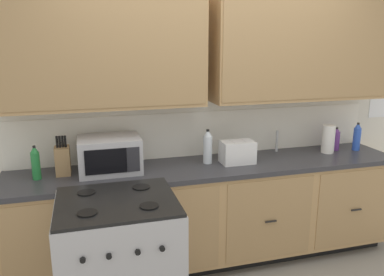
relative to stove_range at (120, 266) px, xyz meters
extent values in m
cube|color=silver|center=(0.84, 0.96, 0.82)|extent=(4.51, 0.05, 2.59)
cube|color=white|center=(0.84, 0.93, 0.63)|extent=(3.31, 0.01, 0.40)
cube|color=tan|center=(-0.01, 0.76, 1.40)|extent=(1.60, 0.34, 0.95)
cube|color=#A58052|center=(-0.01, 0.59, 1.40)|extent=(1.57, 0.01, 0.89)
cube|color=tan|center=(1.69, 0.76, 1.40)|extent=(1.60, 0.34, 0.95)
cube|color=#A58052|center=(1.69, 0.59, 1.40)|extent=(1.57, 0.01, 0.89)
cube|color=black|center=(0.84, 0.66, -0.42)|extent=(3.24, 0.48, 0.10)
cube|color=tan|center=(0.84, 0.63, 0.01)|extent=(3.31, 0.60, 0.76)
cube|color=#A88354|center=(-0.40, 0.33, 0.01)|extent=(0.76, 0.01, 0.70)
cube|color=black|center=(-0.40, 0.31, 0.00)|extent=(0.10, 0.01, 0.01)
cube|color=#A88354|center=(0.43, 0.33, 0.01)|extent=(0.76, 0.01, 0.70)
cube|color=black|center=(0.43, 0.31, 0.00)|extent=(0.10, 0.01, 0.01)
cube|color=#A88354|center=(1.25, 0.33, 0.01)|extent=(0.76, 0.01, 0.70)
cube|color=black|center=(1.25, 0.31, 0.00)|extent=(0.10, 0.01, 0.01)
cube|color=#A88354|center=(2.08, 0.33, 0.01)|extent=(0.76, 0.01, 0.70)
cube|color=black|center=(2.08, 0.31, 0.00)|extent=(0.10, 0.01, 0.01)
cube|color=#333338|center=(0.84, 0.63, 0.41)|extent=(3.34, 0.63, 0.04)
cube|color=#A8AAAF|center=(1.56, 0.66, 0.41)|extent=(0.56, 0.38, 0.02)
cube|color=#B7B7BC|center=(0.00, 0.00, -0.01)|extent=(0.76, 0.66, 0.92)
cube|color=black|center=(0.00, 0.00, 0.46)|extent=(0.74, 0.65, 0.02)
cylinder|color=black|center=(-0.18, -0.16, 0.47)|extent=(0.12, 0.12, 0.01)
cylinder|color=black|center=(0.18, -0.16, 0.47)|extent=(0.12, 0.12, 0.01)
cylinder|color=black|center=(-0.18, 0.16, 0.47)|extent=(0.12, 0.12, 0.01)
cylinder|color=black|center=(0.18, 0.16, 0.47)|extent=(0.12, 0.12, 0.01)
cylinder|color=black|center=(-0.22, -0.34, 0.28)|extent=(0.03, 0.02, 0.03)
cylinder|color=black|center=(-0.08, -0.34, 0.28)|extent=(0.03, 0.02, 0.03)
cylinder|color=black|center=(0.08, -0.34, 0.28)|extent=(0.03, 0.02, 0.03)
cylinder|color=black|center=(0.22, -0.34, 0.28)|extent=(0.03, 0.02, 0.03)
cube|color=#B7B7BC|center=(0.01, 0.69, 0.57)|extent=(0.48, 0.36, 0.28)
cube|color=black|center=(-0.03, 0.50, 0.57)|extent=(0.31, 0.01, 0.19)
cube|color=#28282D|center=(0.17, 0.50, 0.57)|extent=(0.10, 0.01, 0.19)
cube|color=white|center=(1.07, 0.62, 0.52)|extent=(0.28, 0.18, 0.19)
cube|color=black|center=(1.02, 0.62, 0.62)|extent=(0.02, 0.13, 0.01)
cube|color=black|center=(1.12, 0.62, 0.62)|extent=(0.02, 0.13, 0.01)
cube|color=#9C794E|center=(-0.34, 0.71, 0.54)|extent=(0.11, 0.14, 0.22)
cylinder|color=black|center=(-0.37, 0.70, 0.69)|extent=(0.02, 0.02, 0.09)
cylinder|color=black|center=(-0.35, 0.70, 0.69)|extent=(0.02, 0.02, 0.09)
cylinder|color=black|center=(-0.33, 0.70, 0.69)|extent=(0.02, 0.02, 0.09)
cylinder|color=black|center=(-0.31, 0.70, 0.69)|extent=(0.02, 0.02, 0.09)
cylinder|color=#B2B5BA|center=(1.56, 0.84, 0.53)|extent=(0.02, 0.02, 0.20)
cylinder|color=white|center=(2.00, 0.68, 0.56)|extent=(0.12, 0.12, 0.26)
cylinder|color=blue|center=(2.31, 0.68, 0.54)|extent=(0.07, 0.07, 0.21)
cone|color=blue|center=(2.31, 0.68, 0.67)|extent=(0.06, 0.06, 0.05)
cylinder|color=black|center=(2.31, 0.68, 0.69)|extent=(0.02, 0.02, 0.02)
cylinder|color=silver|center=(0.82, 0.68, 0.55)|extent=(0.08, 0.08, 0.23)
cone|color=silver|center=(0.82, 0.68, 0.69)|extent=(0.07, 0.07, 0.06)
cylinder|color=black|center=(0.82, 0.68, 0.71)|extent=(0.03, 0.03, 0.02)
cylinder|color=#237A38|center=(-0.53, 0.65, 0.53)|extent=(0.06, 0.06, 0.21)
cone|color=#237A38|center=(-0.53, 0.65, 0.66)|extent=(0.06, 0.06, 0.05)
cylinder|color=black|center=(-0.53, 0.65, 0.68)|extent=(0.02, 0.02, 0.02)
cylinder|color=#663384|center=(2.12, 0.74, 0.52)|extent=(0.07, 0.07, 0.18)
cone|color=#663384|center=(2.12, 0.74, 0.63)|extent=(0.07, 0.07, 0.04)
cylinder|color=black|center=(2.12, 0.74, 0.64)|extent=(0.03, 0.03, 0.02)
camera|label=1|loc=(-0.16, -2.30, 1.44)|focal=36.11mm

